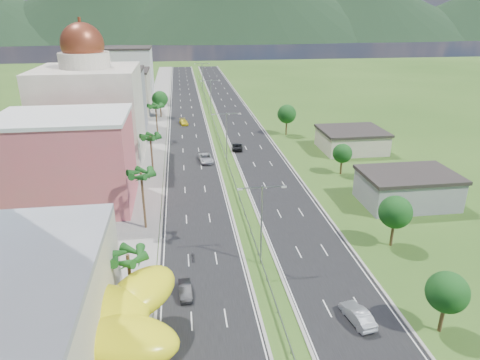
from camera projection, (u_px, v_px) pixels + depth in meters
name	position (u px, v px, depth m)	size (l,w,h in m)	color
ground	(277.00, 313.00, 46.74)	(500.00, 500.00, 0.00)	#2D5119
road_left	(188.00, 120.00, 128.56)	(11.00, 260.00, 0.04)	black
road_right	(237.00, 118.00, 130.48)	(11.00, 260.00, 0.04)	black
sidewalk_left	(156.00, 121.00, 127.32)	(7.00, 260.00, 0.12)	gray
median_guardrail	(218.00, 133.00, 112.73)	(0.10, 216.06, 0.76)	gray
streetlight_median_b	(261.00, 217.00, 53.44)	(6.04, 0.25, 11.00)	gray
streetlight_median_c	(227.00, 133.00, 90.23)	(6.04, 0.25, 11.00)	gray
streetlight_median_d	(211.00, 94.00, 131.63)	(6.04, 0.25, 11.00)	gray
streetlight_median_e	(202.00, 74.00, 173.02)	(6.04, 0.25, 11.00)	gray
lime_canopy	(72.00, 317.00, 38.64)	(18.00, 15.00, 7.40)	yellow
pink_shophouse	(68.00, 164.00, 69.80)	(20.00, 15.00, 15.00)	#D95965
domed_building	(91.00, 110.00, 89.53)	(20.00, 20.00, 28.70)	#BFB49F
midrise_grey	(114.00, 102.00, 113.90)	(16.00, 15.00, 16.00)	gray
midrise_beige	(124.00, 93.00, 134.69)	(16.00, 15.00, 13.00)	#BBB49A
midrise_white	(130.00, 75.00, 154.92)	(16.00, 15.00, 18.00)	silver
shed_near	(407.00, 190.00, 72.41)	(15.00, 10.00, 5.00)	gray
shed_far	(351.00, 141.00, 100.37)	(14.00, 12.00, 4.40)	#BBB49A
palm_tree_b	(128.00, 259.00, 43.97)	(3.60, 3.60, 8.10)	#47301C
palm_tree_c	(141.00, 176.00, 61.84)	(3.60, 3.60, 9.60)	#47301C
palm_tree_d	(150.00, 138.00, 83.35)	(3.60, 3.60, 8.60)	#47301C
palm_tree_e	(156.00, 107.00, 106.06)	(3.60, 3.60, 9.40)	#47301C
leafy_tree_lfar	(160.00, 99.00, 130.07)	(4.90, 4.90, 8.05)	#47301C
leafy_tree_ra	(447.00, 292.00, 42.43)	(4.20, 4.20, 6.90)	#47301C
leafy_tree_rb	(395.00, 212.00, 58.30)	(4.55, 4.55, 7.47)	#47301C
leafy_tree_rc	(342.00, 153.00, 84.74)	(3.85, 3.85, 6.33)	#47301C
leafy_tree_rd	(287.00, 114.00, 111.37)	(4.90, 4.90, 8.05)	#47301C
mountain_ridge	(241.00, 40.00, 468.38)	(860.00, 140.00, 90.00)	black
car_dark_left	(185.00, 290.00, 49.44)	(1.42, 4.06, 1.34)	black
car_silver_mid_left	(206.00, 158.00, 92.85)	(2.72, 5.91, 1.64)	#ABAEB3
car_yellow_far_left	(184.00, 122.00, 123.17)	(2.00, 4.93, 1.43)	yellow
car_silver_right	(358.00, 315.00, 45.18)	(1.73, 4.95, 1.63)	#A2A5AA
car_dark_far_right	(237.00, 147.00, 101.12)	(2.38, 5.17, 1.44)	black
motorcycle	(193.00, 255.00, 56.60)	(0.63, 2.10, 1.34)	black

